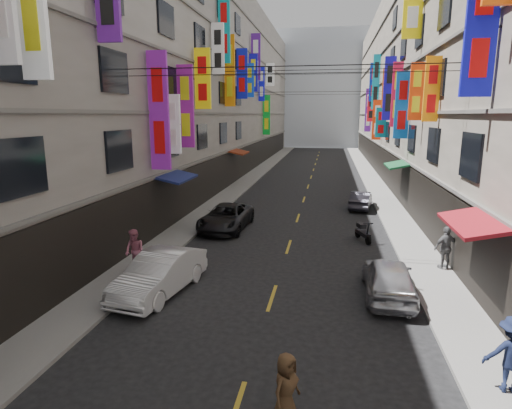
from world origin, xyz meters
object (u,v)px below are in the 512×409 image
at_px(car_left_far, 226,217).
at_px(car_right_mid, 389,278).
at_px(scooter_far_right, 363,232).
at_px(pedestrian_rfar, 446,248).
at_px(car_left_mid, 160,274).
at_px(pedestrian_lfar, 135,251).
at_px(pedestrian_crossing, 286,388).
at_px(car_right_far, 361,200).
at_px(pedestrian_rnear, 512,355).

xyz_separation_m(car_left_far, car_right_mid, (7.76, -7.84, 0.01)).
distance_m(scooter_far_right, pedestrian_rfar, 4.91).
xyz_separation_m(car_left_mid, car_left_far, (0.24, 8.94, -0.06)).
xyz_separation_m(scooter_far_right, pedestrian_lfar, (-9.25, -6.44, 0.56)).
bearing_deg(pedestrian_crossing, scooter_far_right, 19.29).
bearing_deg(car_right_far, car_right_mid, 98.73).
bearing_deg(car_left_mid, pedestrian_rnear, -12.60).
height_order(car_right_mid, pedestrian_lfar, pedestrian_lfar).
xyz_separation_m(car_right_far, pedestrian_crossing, (-2.90, -21.45, 0.16)).
xyz_separation_m(scooter_far_right, car_right_mid, (0.39, -6.82, 0.26)).
xyz_separation_m(car_left_far, pedestrian_rfar, (10.36, -4.86, 0.32)).
bearing_deg(car_right_far, pedestrian_rnear, 104.55).
relative_size(scooter_far_right, car_right_far, 0.48).
bearing_deg(car_left_far, pedestrian_crossing, -69.15).
bearing_deg(pedestrian_rnear, pedestrian_rfar, -88.94).
height_order(car_left_far, car_right_far, car_left_far).
distance_m(pedestrian_rnear, pedestrian_rfar, 8.15).
xyz_separation_m(car_right_mid, pedestrian_crossing, (-2.90, -6.85, 0.06)).
bearing_deg(car_right_mid, pedestrian_crossing, 68.10).
bearing_deg(pedestrian_crossing, pedestrian_rnear, -41.24).
height_order(scooter_far_right, pedestrian_rfar, pedestrian_rfar).
bearing_deg(car_right_far, car_left_mid, 71.73).
relative_size(car_left_mid, car_right_mid, 1.10).
distance_m(pedestrian_rnear, pedestrian_crossing, 5.20).
bearing_deg(pedestrian_crossing, car_left_far, 47.97).
xyz_separation_m(car_left_far, pedestrian_lfar, (-1.89, -7.45, 0.32)).
height_order(pedestrian_rfar, pedestrian_crossing, pedestrian_rfar).
xyz_separation_m(pedestrian_rfar, pedestrian_crossing, (-5.50, -9.83, -0.24)).
distance_m(car_right_mid, car_right_far, 14.60).
xyz_separation_m(car_left_far, pedestrian_crossing, (4.86, -14.69, 0.08)).
xyz_separation_m(car_left_mid, pedestrian_lfar, (-1.65, 1.49, 0.26)).
bearing_deg(pedestrian_rnear, pedestrian_crossing, 24.29).
height_order(car_left_mid, car_right_mid, car_left_mid).
distance_m(pedestrian_rfar, pedestrian_crossing, 11.26).
bearing_deg(pedestrian_rfar, car_right_far, -98.69).
distance_m(car_right_far, pedestrian_rnear, 19.86).
bearing_deg(car_left_mid, car_left_far, 97.86).
relative_size(car_right_far, pedestrian_lfar, 2.08).
bearing_deg(pedestrian_lfar, pedestrian_crossing, -18.86).
distance_m(car_left_mid, car_right_far, 17.62).
xyz_separation_m(car_right_far, pedestrian_lfar, (-9.65, -14.21, 0.40)).
relative_size(pedestrian_rfar, pedestrian_crossing, 1.16).
bearing_deg(pedestrian_crossing, car_right_mid, 6.74).
height_order(scooter_far_right, car_right_mid, car_right_mid).
height_order(car_right_mid, pedestrian_rfar, pedestrian_rfar).
bearing_deg(car_right_far, car_left_far, 49.80).
distance_m(car_right_far, pedestrian_rfar, 11.92).
distance_m(car_right_far, pedestrian_crossing, 21.65).
bearing_deg(car_left_far, pedestrian_rfar, -22.59).
bearing_deg(pedestrian_crossing, car_left_mid, 71.25).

